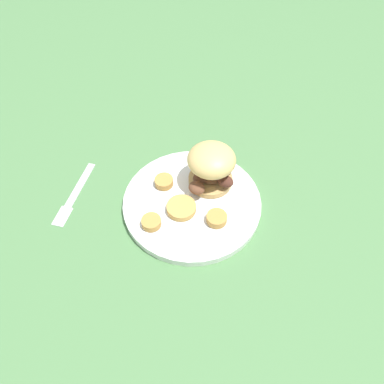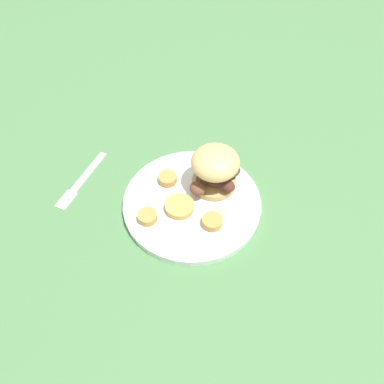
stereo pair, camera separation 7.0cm
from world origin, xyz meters
TOP-DOWN VIEW (x-y plane):
  - ground_plane at (0.00, 0.00)m, footprint 4.00×4.00m
  - dinner_plate at (0.00, 0.00)m, footprint 0.27×0.27m
  - sandwich at (0.02, -0.06)m, footprint 0.10×0.12m
  - potato_round_0 at (-0.06, -0.02)m, footprint 0.04×0.04m
  - potato_round_1 at (-0.01, 0.09)m, footprint 0.04×0.04m
  - potato_round_2 at (-0.01, 0.03)m, footprint 0.06×0.06m
  - potato_round_3 at (0.06, 0.03)m, footprint 0.04×0.04m
  - fork at (0.14, 0.19)m, footprint 0.13×0.13m

SIDE VIEW (x-z plane):
  - ground_plane at x=0.00m, z-range 0.00..0.00m
  - fork at x=0.14m, z-range 0.00..0.00m
  - dinner_plate at x=0.00m, z-range 0.00..0.02m
  - potato_round_2 at x=-0.01m, z-range 0.02..0.03m
  - potato_round_1 at x=-0.01m, z-range 0.02..0.03m
  - potato_round_3 at x=0.06m, z-range 0.02..0.03m
  - potato_round_0 at x=-0.06m, z-range 0.02..0.03m
  - sandwich at x=0.02m, z-range 0.02..0.11m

